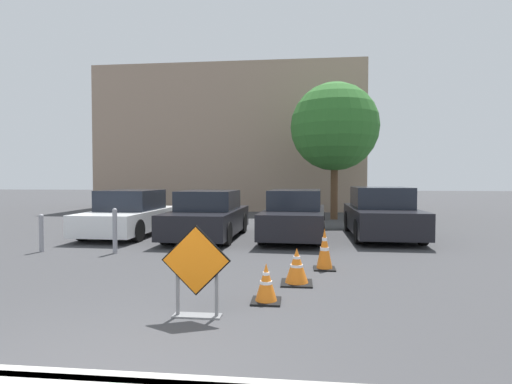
% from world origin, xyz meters
% --- Properties ---
extents(ground_plane, '(96.00, 96.00, 0.00)m').
position_xyz_m(ground_plane, '(0.00, 10.00, 0.00)').
color(ground_plane, '#3D3D3F').
extents(curb_lip, '(24.36, 0.20, 0.14)m').
position_xyz_m(curb_lip, '(0.00, 0.00, 0.07)').
color(curb_lip, '#ADAAA3').
rests_on(curb_lip, ground_plane).
extents(road_closed_sign, '(0.93, 0.20, 1.22)m').
position_xyz_m(road_closed_sign, '(0.56, 1.87, 0.64)').
color(road_closed_sign, black).
rests_on(road_closed_sign, ground_plane).
extents(traffic_cone_nearest, '(0.43, 0.43, 0.58)m').
position_xyz_m(traffic_cone_nearest, '(1.42, 2.62, 0.28)').
color(traffic_cone_nearest, black).
rests_on(traffic_cone_nearest, ground_plane).
extents(traffic_cone_second, '(0.54, 0.54, 0.63)m').
position_xyz_m(traffic_cone_second, '(1.86, 3.69, 0.30)').
color(traffic_cone_second, black).
rests_on(traffic_cone_second, ground_plane).
extents(traffic_cone_third, '(0.43, 0.43, 0.83)m').
position_xyz_m(traffic_cone_third, '(2.41, 4.87, 0.41)').
color(traffic_cone_third, black).
rests_on(traffic_cone_third, ground_plane).
extents(parked_car_nearest, '(1.99, 4.31, 1.45)m').
position_xyz_m(parked_car_nearest, '(-3.54, 9.19, 0.66)').
color(parked_car_nearest, white).
rests_on(parked_car_nearest, ground_plane).
extents(parked_car_second, '(2.01, 4.28, 1.45)m').
position_xyz_m(parked_car_second, '(-0.88, 8.79, 0.67)').
color(parked_car_second, black).
rests_on(parked_car_second, ground_plane).
extents(parked_car_third, '(2.02, 4.53, 1.47)m').
position_xyz_m(parked_car_third, '(1.78, 9.05, 0.69)').
color(parked_car_third, black).
rests_on(parked_car_third, ground_plane).
extents(parked_car_fourth, '(1.98, 4.35, 1.56)m').
position_xyz_m(parked_car_fourth, '(4.44, 9.49, 0.72)').
color(parked_car_fourth, black).
rests_on(parked_car_fourth, ground_plane).
extents(bollard_nearest, '(0.12, 0.12, 1.10)m').
position_xyz_m(bollard_nearest, '(-2.57, 6.07, 0.58)').
color(bollard_nearest, gray).
rests_on(bollard_nearest, ground_plane).
extents(bollard_second, '(0.12, 0.12, 0.94)m').
position_xyz_m(bollard_second, '(-4.48, 6.07, 0.50)').
color(bollard_second, gray).
rests_on(bollard_second, ground_plane).
extents(building_facade_backdrop, '(15.37, 5.00, 8.26)m').
position_xyz_m(building_facade_backdrop, '(-2.16, 21.03, 4.13)').
color(building_facade_backdrop, gray).
rests_on(building_facade_backdrop, ground_plane).
extents(street_tree_behind_lot, '(3.91, 3.91, 6.08)m').
position_xyz_m(street_tree_behind_lot, '(3.47, 14.89, 4.12)').
color(street_tree_behind_lot, '#513823').
rests_on(street_tree_behind_lot, ground_plane).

